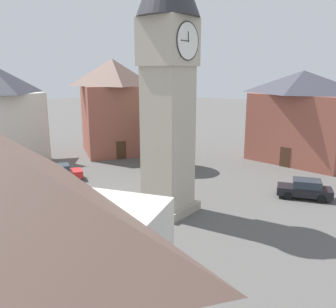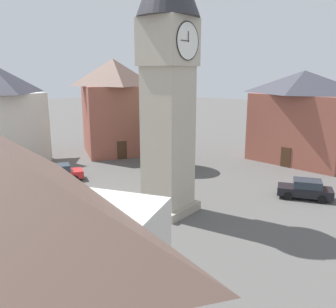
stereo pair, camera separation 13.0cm
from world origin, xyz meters
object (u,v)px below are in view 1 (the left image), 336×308
at_px(pedestrian, 49,231).
at_px(building_hall_far, 113,106).
at_px(building_shop_left, 300,117).
at_px(car_red_corner, 305,189).
at_px(tree, 165,127).
at_px(car_blue_kerb, 59,173).
at_px(clock_tower, 168,55).

distance_m(pedestrian, building_hall_far, 25.04).
relative_size(building_shop_left, building_hall_far, 1.00).
bearing_deg(car_red_corner, tree, -91.75).
height_order(pedestrian, tree, tree).
bearing_deg(building_hall_far, tree, 78.74).
distance_m(car_red_corner, building_hall_far, 24.59).
distance_m(car_red_corner, tree, 14.90).
distance_m(car_blue_kerb, car_red_corner, 21.34).
xyz_separation_m(clock_tower, building_hall_far, (-11.02, -16.96, -5.09)).
xyz_separation_m(car_blue_kerb, building_hall_far, (-11.58, -4.73, 5.02)).
relative_size(car_blue_kerb, tree, 0.66).
bearing_deg(building_hall_far, clock_tower, 56.99).
bearing_deg(pedestrian, car_blue_kerb, -127.53).
bearing_deg(car_blue_kerb, clock_tower, 92.66).
bearing_deg(car_red_corner, building_hall_far, -95.55).
bearing_deg(pedestrian, building_shop_left, 170.50).
xyz_separation_m(clock_tower, tree, (-9.13, -7.47, -6.60)).
xyz_separation_m(car_blue_kerb, car_red_corner, (-9.26, 19.23, 0.00)).
bearing_deg(tree, pedestrian, 17.41).
distance_m(pedestrian, tree, 18.72).
height_order(tree, building_shop_left, building_shop_left).
height_order(tree, building_hall_far, building_hall_far).
distance_m(building_shop_left, building_hall_far, 21.58).
distance_m(car_blue_kerb, pedestrian, 12.95).
height_order(car_blue_kerb, pedestrian, pedestrian).
bearing_deg(tree, clock_tower, 39.30).
height_order(car_red_corner, tree, tree).
bearing_deg(building_hall_far, building_shop_left, 113.90).
bearing_deg(clock_tower, car_blue_kerb, -87.34).
relative_size(clock_tower, car_red_corner, 4.19).
bearing_deg(tree, building_hall_far, -101.26).
xyz_separation_m(car_red_corner, tree, (-0.44, -14.47, 3.51)).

